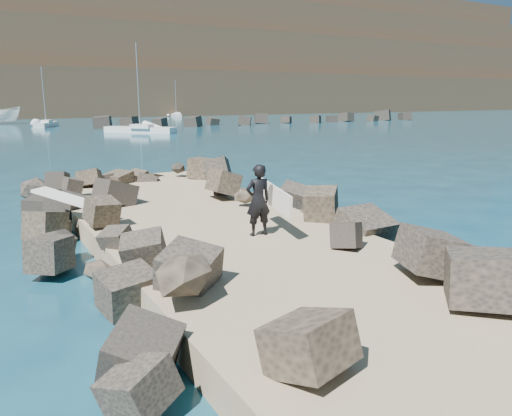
{
  "coord_description": "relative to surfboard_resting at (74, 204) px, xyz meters",
  "views": [
    {
      "loc": [
        -5.32,
        -10.41,
        3.9
      ],
      "look_at": [
        0.0,
        -1.0,
        1.5
      ],
      "focal_mm": 35.0,
      "sensor_mm": 36.0,
      "label": 1
    }
  ],
  "objects": [
    {
      "name": "sailboat_c",
      "position": [
        14.35,
        41.77,
        -0.69
      ],
      "size": [
        7.0,
        7.32,
        9.88
      ],
      "color": "silver",
      "rests_on": "ground"
    },
    {
      "name": "surfer_with_board",
      "position": [
        3.7,
        -3.85,
        0.44
      ],
      "size": [
        1.01,
        2.15,
        1.75
      ],
      "color": "black",
      "rests_on": "jetty"
    },
    {
      "name": "jetty",
      "position": [
        3.1,
        -5.68,
        -0.74
      ],
      "size": [
        6.0,
        26.0,
        0.6
      ],
      "primitive_type": "cube",
      "color": "#8C7759",
      "rests_on": "ground"
    },
    {
      "name": "ground",
      "position": [
        3.1,
        -3.68,
        -1.04
      ],
      "size": [
        800.0,
        800.0,
        0.0
      ],
      "primitive_type": "plane",
      "color": "#0F384C",
      "rests_on": "ground"
    },
    {
      "name": "headland",
      "position": [
        13.1,
        156.32,
        14.96
      ],
      "size": [
        360.0,
        140.0,
        32.0
      ],
      "primitive_type": "cube",
      "color": "#2D4919",
      "rests_on": "ground"
    },
    {
      "name": "riprap_right",
      "position": [
        6.0,
        -5.18,
        -0.54
      ],
      "size": [
        2.6,
        22.0,
        1.0
      ],
      "primitive_type": "cube",
      "color": "black",
      "rests_on": "ground"
    },
    {
      "name": "riprap_left",
      "position": [
        0.2,
        -5.18,
        -0.54
      ],
      "size": [
        2.6,
        22.0,
        1.0
      ],
      "primitive_type": "cube",
      "color": "black",
      "rests_on": "ground"
    },
    {
      "name": "sailboat_f",
      "position": [
        34.28,
        83.38,
        -0.69
      ],
      "size": [
        2.66,
        6.23,
        7.45
      ],
      "color": "silver",
      "rests_on": "ground"
    },
    {
      "name": "breakwater_secondary",
      "position": [
        38.1,
        51.32,
        -0.44
      ],
      "size": [
        52.0,
        4.0,
        1.2
      ],
      "primitive_type": "cube",
      "color": "black",
      "rests_on": "ground"
    },
    {
      "name": "surfboard_resting",
      "position": [
        0.0,
        0.0,
        0.0
      ],
      "size": [
        2.02,
        2.06,
        0.08
      ],
      "primitive_type": "cube",
      "rotation": [
        0.0,
        0.0,
        0.77
      ],
      "color": "white",
      "rests_on": "riprap_left"
    },
    {
      "name": "sailboat_b",
      "position": [
        6.56,
        58.66,
        -0.69
      ],
      "size": [
        3.95,
        6.58,
        7.95
      ],
      "color": "silver",
      "rests_on": "ground"
    }
  ]
}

